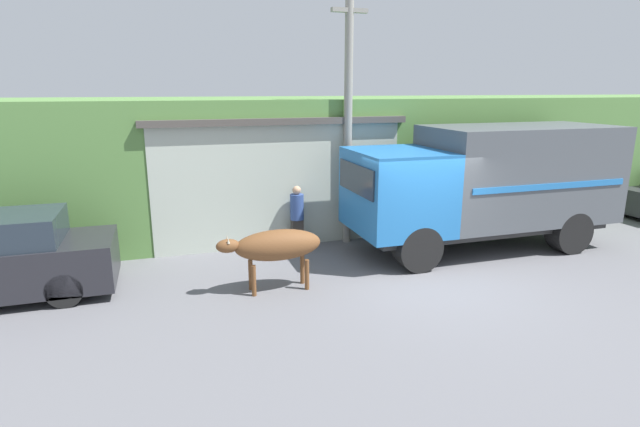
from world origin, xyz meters
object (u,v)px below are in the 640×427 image
object	(u,v)px
brown_cow	(276,246)
utility_pole	(348,111)
pedestrian_on_hill	(297,214)
cargo_truck	(488,182)

from	to	relation	value
brown_cow	utility_pole	size ratio (longest dim) A/B	0.32
brown_cow	pedestrian_on_hill	size ratio (longest dim) A/B	1.30
cargo_truck	utility_pole	distance (m)	3.86
pedestrian_on_hill	utility_pole	distance (m)	2.86
pedestrian_on_hill	cargo_truck	bearing A→B (deg)	160.04
cargo_truck	pedestrian_on_hill	xyz separation A→B (m)	(-4.48, 1.46, -0.83)
cargo_truck	utility_pole	size ratio (longest dim) A/B	1.03
brown_cow	utility_pole	distance (m)	4.37
brown_cow	pedestrian_on_hill	xyz separation A→B (m)	(1.11, 2.51, -0.05)
cargo_truck	pedestrian_on_hill	world-z (taller)	cargo_truck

